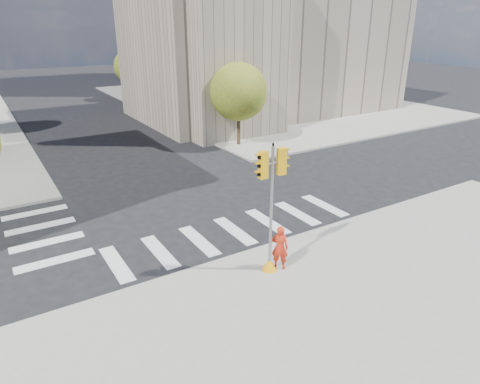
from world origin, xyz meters
The scene contains 11 objects.
ground centered at (0.00, 0.00, 0.00)m, with size 160.00×160.00×0.00m, color black.
sidewalk_near centered at (0.00, -11.00, 0.07)m, with size 30.00×14.00×0.15m, color gray.
sidewalk_far_right centered at (20.00, 26.00, 0.07)m, with size 28.00×40.00×0.15m, color gray.
civic_building centered at (15.59, 19.12, 7.26)m, with size 26.00×16.00×19.39m.
tree_re_near centered at (7.50, 10.00, 4.05)m, with size 4.20×4.20×6.16m.
tree_re_mid centered at (7.50, 22.00, 4.35)m, with size 4.60×4.60×6.66m.
tree_re_far centered at (7.50, 34.00, 3.87)m, with size 4.00×4.00×5.88m.
lamp_near centered at (8.00, 14.00, 4.58)m, with size 0.35×0.18×8.11m.
lamp_far centered at (8.00, 28.00, 4.58)m, with size 0.35×0.18×8.11m.
traffic_signal centered at (-0.80, -5.69, 2.25)m, with size 1.06×0.56×4.91m.
photographer centered at (-0.40, -5.76, 1.02)m, with size 0.63×0.42×1.74m, color red.
Camera 1 is at (-9.01, -16.84, 8.82)m, focal length 32.00 mm.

